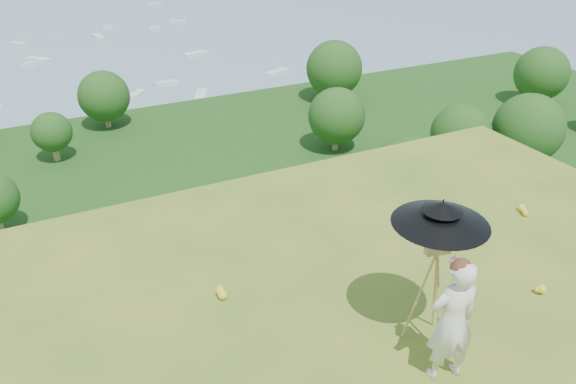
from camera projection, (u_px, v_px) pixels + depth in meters
forest_slope at (119, 355)px, 46.53m from camera, size 140.00×56.00×22.00m
shoreline_tier at (69, 210)px, 81.40m from camera, size 170.00×28.00×8.00m
bay_water at (8, 8)px, 210.60m from camera, size 700.00×700.00×0.00m
slope_trees at (91, 209)px, 39.89m from camera, size 110.00×50.00×6.00m
harbor_town at (60, 170)px, 78.32m from camera, size 110.00×22.00×5.00m
painter at (452, 321)px, 6.14m from camera, size 0.64×0.48×1.61m
field_easel at (432, 287)px, 6.68m from camera, size 0.73×0.73×1.60m
sun_umbrella at (440, 225)px, 6.30m from camera, size 1.21×1.21×0.66m
painter_cap at (462, 265)px, 5.79m from camera, size 0.22×0.27×0.10m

